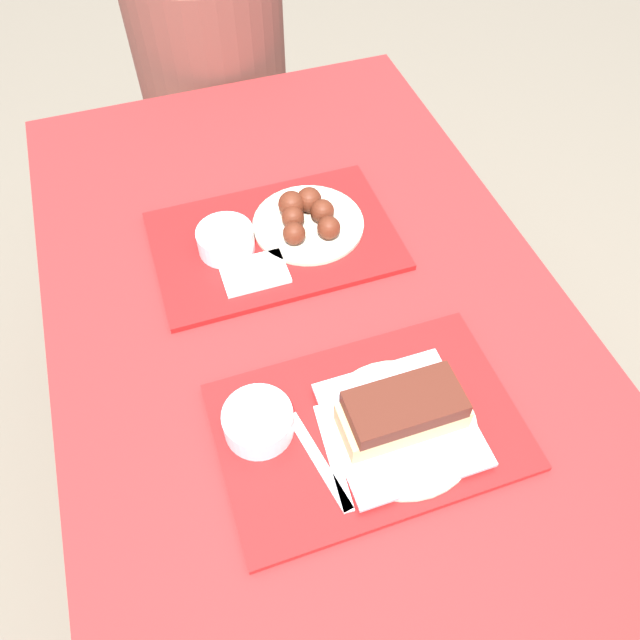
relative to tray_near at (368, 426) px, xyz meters
The scene contains 14 objects.
ground_plane 0.78m from the tray_near, 93.58° to the left, with size 12.00×12.00×0.00m, color #706656.
picnic_table 0.22m from the tray_near, 93.58° to the left, with size 0.88×1.55×0.75m.
picnic_bench_far 1.24m from the tray_near, 90.58° to the left, with size 0.84×0.28×0.44m.
tray_near is the anchor object (origin of this frame).
tray_far 0.42m from the tray_near, 93.37° to the left, with size 0.45×0.30×0.01m.
bowl_coleslaw_near 0.17m from the tray_near, 163.80° to the left, with size 0.10×0.10×0.05m.
brisket_sandwich_plate 0.06m from the tray_near, 24.89° to the right, with size 0.23×0.23×0.08m.
plastic_fork_near 0.10m from the tray_near, 160.50° to the right, with size 0.05×0.17×0.00m.
plastic_knife_near 0.08m from the tray_near, 154.87° to the right, with size 0.03×0.17×0.00m.
condiment_packet 0.07m from the tray_near, 80.50° to the left, with size 0.04×0.03×0.01m.
bowl_coleslaw_far 0.44m from the tray_near, 105.24° to the left, with size 0.10×0.10×0.05m.
wings_plate_far 0.44m from the tray_near, 84.21° to the left, with size 0.21×0.21×0.06m.
napkin_far 0.36m from the tray_near, 103.56° to the left, with size 0.12×0.08×0.01m.
person_seated_across 1.19m from the tray_near, 89.19° to the left, with size 0.40×0.40×0.67m.
Camera 1 is at (-0.20, -0.58, 1.60)m, focal length 35.00 mm.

